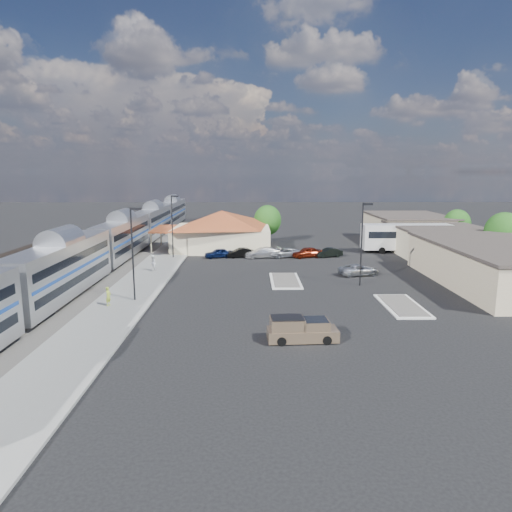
{
  "coord_description": "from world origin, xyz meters",
  "views": [
    {
      "loc": [
        0.1,
        -48.2,
        12.2
      ],
      "look_at": [
        0.69,
        2.69,
        2.8
      ],
      "focal_mm": 32.0,
      "sensor_mm": 36.0,
      "label": 1
    }
  ],
  "objects_px": {
    "suv": "(359,270)",
    "coach_bus": "(406,236)",
    "pickup_truck": "(303,330)",
    "station_depot": "(222,230)"
  },
  "relations": [
    {
      "from": "pickup_truck",
      "to": "coach_bus",
      "type": "distance_m",
      "value": 42.55
    },
    {
      "from": "pickup_truck",
      "to": "coach_bus",
      "type": "height_order",
      "value": "coach_bus"
    },
    {
      "from": "pickup_truck",
      "to": "coach_bus",
      "type": "xyz_separation_m",
      "value": [
        20.13,
        37.45,
        1.65
      ]
    },
    {
      "from": "pickup_truck",
      "to": "suv",
      "type": "xyz_separation_m",
      "value": [
        9.17,
        21.45,
        -0.16
      ]
    },
    {
      "from": "coach_bus",
      "to": "suv",
      "type": "bearing_deg",
      "value": 145.37
    },
    {
      "from": "pickup_truck",
      "to": "suv",
      "type": "bearing_deg",
      "value": -26.31
    },
    {
      "from": "pickup_truck",
      "to": "station_depot",
      "type": "bearing_deg",
      "value": 8.59
    },
    {
      "from": "pickup_truck",
      "to": "coach_bus",
      "type": "bearing_deg",
      "value": -31.43
    },
    {
      "from": "station_depot",
      "to": "pickup_truck",
      "type": "relative_size",
      "value": 3.52
    },
    {
      "from": "suv",
      "to": "coach_bus",
      "type": "distance_m",
      "value": 19.49
    }
  ]
}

